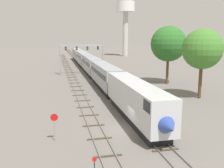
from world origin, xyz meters
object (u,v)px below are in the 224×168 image
Objects in this scene: signal_gantry at (82,52)px; trackside_tree_mid at (202,49)px; water_tower at (126,12)px; switch_stand at (94,168)px; passenger_train at (91,65)px; stop_sign at (54,123)px; trackside_tree_left at (168,44)px.

trackside_tree_mid reaches higher than signal_gantry.
switch_stand is (-32.88, -108.08, -21.27)m from water_tower.
passenger_train is 67.31× the size of switch_stand.
signal_gantry is at bearing -116.27° from water_tower.
stop_sign is at bearing 111.84° from switch_stand.
stop_sign is 0.23× the size of trackside_tree_left.
trackside_tree_left is at bearing -46.92° from signal_gantry.
trackside_tree_mid is at bearing -90.88° from trackside_tree_left.
stop_sign is 36.48m from trackside_tree_left.
switch_stand is (-7.10, -51.42, -2.09)m from passenger_train.
water_tower is at bearing 70.46° from stop_sign.
passenger_train reaches higher than switch_stand.
water_tower is at bearing 73.08° from switch_stand.
passenger_train is 8.44× the size of trackside_tree_mid.
trackside_tree_left is 1.08× the size of trackside_tree_mid.
water_tower reaches higher than signal_gantry.
water_tower reaches higher than stop_sign.
switch_stand is at bearing -136.46° from trackside_tree_mid.
water_tower is 76.54m from trackside_tree_left.
trackside_tree_mid is at bearing 28.20° from stop_sign.
stop_sign is (-10.00, -44.18, -0.74)m from passenger_train.
trackside_tree_mid is at bearing -97.55° from water_tower.
stop_sign is at bearing -99.98° from signal_gantry.
water_tower is 108.84m from stop_sign.
switch_stand is at bearing -122.60° from trackside_tree_left.
trackside_tree_left reaches higher than stop_sign.
switch_stand is 0.51× the size of stop_sign.
switch_stand is at bearing -68.16° from stop_sign.
signal_gantry is 35.21m from trackside_tree_mid.
trackside_tree_left is (21.44, 33.53, 8.19)m from switch_stand.
trackside_tree_left is at bearing -51.27° from passenger_train.
trackside_tree_left reaches higher than signal_gantry.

